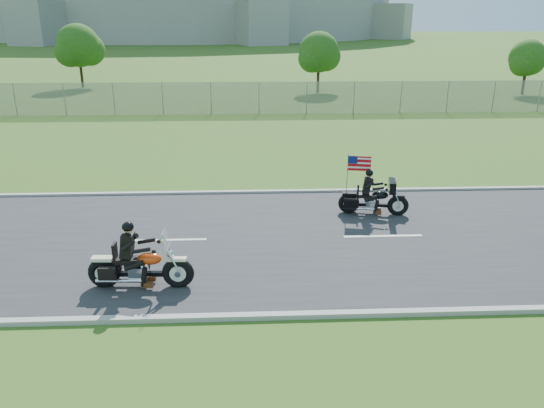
{
  "coord_description": "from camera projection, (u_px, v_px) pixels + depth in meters",
  "views": [
    {
      "loc": [
        0.29,
        -13.46,
        5.82
      ],
      "look_at": [
        0.9,
        0.0,
        1.04
      ],
      "focal_mm": 35.0,
      "sensor_mm": 36.0,
      "label": 1
    }
  ],
  "objects": [
    {
      "name": "motorcycle_lead",
      "position": [
        139.0,
        267.0,
        11.87
      ],
      "size": [
        2.4,
        0.63,
        1.62
      ],
      "rotation": [
        0.0,
        0.0,
        -0.05
      ],
      "color": "black",
      "rests_on": "ground"
    },
    {
      "name": "fence",
      "position": [
        162.0,
        99.0,
        32.88
      ],
      "size": [
        60.0,
        0.03,
        2.0
      ],
      "primitive_type": "cube",
      "color": "gray",
      "rests_on": "ground"
    },
    {
      "name": "tree_fence_mid",
      "position": [
        79.0,
        48.0,
        44.95
      ],
      "size": [
        3.96,
        3.69,
        5.3
      ],
      "color": "#382316",
      "rests_on": "ground"
    },
    {
      "name": "motorcycle_follow",
      "position": [
        373.0,
        200.0,
        16.3
      ],
      "size": [
        2.14,
        0.86,
        1.8
      ],
      "rotation": [
        0.0,
        0.0,
        -0.19
      ],
      "color": "black",
      "rests_on": "ground"
    },
    {
      "name": "road",
      "position": [
        239.0,
        239.0,
        14.6
      ],
      "size": [
        120.0,
        8.0,
        0.04
      ],
      "primitive_type": "cube",
      "color": "#28282B",
      "rests_on": "ground"
    },
    {
      "name": "curb_north",
      "position": [
        241.0,
        192.0,
        18.4
      ],
      "size": [
        120.0,
        0.18,
        0.12
      ],
      "primitive_type": "cube",
      "color": "#9E9B93",
      "rests_on": "ground"
    },
    {
      "name": "ground",
      "position": [
        239.0,
        240.0,
        14.61
      ],
      "size": [
        420.0,
        420.0,
        0.0
      ],
      "primitive_type": "plane",
      "color": "#364F18",
      "rests_on": "ground"
    },
    {
      "name": "tree_fence_near",
      "position": [
        319.0,
        54.0,
        42.15
      ],
      "size": [
        3.52,
        3.28,
        4.75
      ],
      "color": "#382316",
      "rests_on": "ground"
    },
    {
      "name": "tree_fence_far",
      "position": [
        527.0,
        60.0,
        41.06
      ],
      "size": [
        3.08,
        2.87,
        4.2
      ],
      "color": "#382316",
      "rests_on": "ground"
    },
    {
      "name": "curb_south",
      "position": [
        237.0,
        317.0,
        10.78
      ],
      "size": [
        120.0,
        0.18,
        0.12
      ],
      "primitive_type": "cube",
      "color": "#9E9B93",
      "rests_on": "ground"
    }
  ]
}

